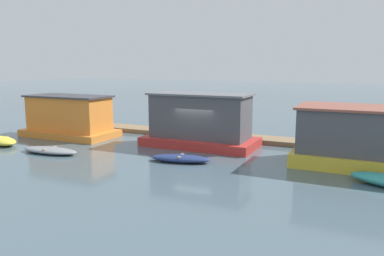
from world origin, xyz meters
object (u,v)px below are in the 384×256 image
(dinghy_grey, at_px, (50,150))
(mooring_post_centre, at_px, (357,143))
(houseboat_yellow, at_px, (365,138))
(dinghy_navy, at_px, (181,158))
(houseboat_orange, at_px, (69,117))
(houseboat_red, at_px, (200,122))
(mooring_post_far_right, at_px, (322,139))

(dinghy_grey, relative_size, mooring_post_centre, 2.74)
(houseboat_yellow, distance_m, dinghy_navy, 9.51)
(houseboat_orange, relative_size, mooring_post_centre, 4.91)
(houseboat_orange, bearing_deg, dinghy_grey, -58.89)
(dinghy_grey, distance_m, mooring_post_centre, 17.93)
(houseboat_orange, xyz_separation_m, mooring_post_centre, (19.11, 2.78, -0.71))
(houseboat_red, height_order, dinghy_navy, houseboat_red)
(dinghy_grey, bearing_deg, mooring_post_far_right, 27.40)
(mooring_post_far_right, bearing_deg, dinghy_grey, -152.60)
(houseboat_yellow, relative_size, dinghy_grey, 1.83)
(mooring_post_centre, bearing_deg, houseboat_red, -169.12)
(houseboat_orange, bearing_deg, houseboat_yellow, 0.26)
(dinghy_grey, xyz_separation_m, dinghy_navy, (7.87, 1.48, 0.02))
(houseboat_red, bearing_deg, dinghy_grey, -141.50)
(mooring_post_centre, bearing_deg, houseboat_orange, -171.72)
(houseboat_yellow, relative_size, dinghy_navy, 2.05)
(houseboat_orange, bearing_deg, houseboat_red, 5.85)
(houseboat_yellow, relative_size, mooring_post_far_right, 4.58)
(houseboat_orange, relative_size, dinghy_navy, 2.01)
(houseboat_red, xyz_separation_m, mooring_post_centre, (9.18, 1.76, -0.87))
(dinghy_navy, distance_m, mooring_post_centre, 10.33)
(dinghy_navy, bearing_deg, mooring_post_far_right, 42.61)
(houseboat_red, distance_m, mooring_post_far_right, 7.47)
(dinghy_grey, distance_m, dinghy_navy, 8.01)
(dinghy_grey, bearing_deg, houseboat_yellow, 15.83)
(houseboat_red, relative_size, dinghy_grey, 1.90)
(houseboat_orange, bearing_deg, mooring_post_far_right, 9.21)
(houseboat_yellow, height_order, dinghy_grey, houseboat_yellow)
(houseboat_red, bearing_deg, mooring_post_centre, 10.88)
(houseboat_orange, height_order, houseboat_yellow, houseboat_yellow)
(dinghy_grey, height_order, dinghy_navy, dinghy_navy)
(dinghy_navy, relative_size, mooring_post_centre, 2.45)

